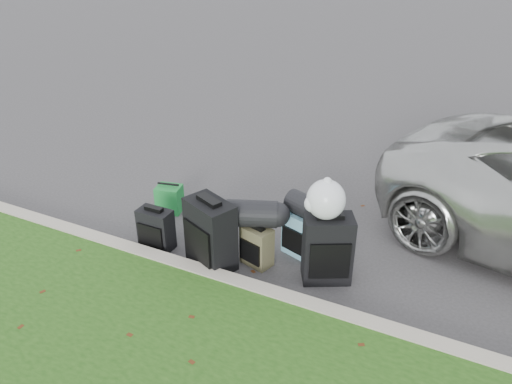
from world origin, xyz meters
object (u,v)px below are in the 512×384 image
at_px(suitcase_olive, 257,246).
at_px(suitcase_large_black_right, 327,249).
at_px(tote_green, 169,199).
at_px(tote_navy, 202,224).
at_px(suitcase_small_black, 156,229).
at_px(suitcase_large_black_left, 211,234).
at_px(suitcase_teal, 299,234).

xyz_separation_m(suitcase_olive, suitcase_large_black_right, (0.81, 0.08, 0.15)).
height_order(tote_green, tote_navy, tote_green).
xyz_separation_m(suitcase_small_black, tote_navy, (0.35, 0.49, -0.11)).
distance_m(suitcase_olive, tote_green, 1.71).
bearing_deg(suitcase_large_black_right, suitcase_large_black_left, 166.93).
relative_size(suitcase_large_black_left, suitcase_olive, 1.72).
height_order(suitcase_olive, suitcase_teal, suitcase_teal).
height_order(suitcase_large_black_left, tote_green, suitcase_large_black_left).
relative_size(suitcase_small_black, suitcase_teal, 0.97).
relative_size(suitcase_small_black, suitcase_large_black_right, 0.66).
bearing_deg(suitcase_large_black_left, suitcase_small_black, -158.09).
xyz_separation_m(suitcase_large_black_left, suitcase_teal, (0.82, 0.65, -0.15)).
relative_size(suitcase_large_black_right, tote_green, 2.11).
bearing_deg(suitcase_olive, tote_navy, -179.98).
height_order(suitcase_small_black, tote_green, suitcase_small_black).
xyz_separation_m(suitcase_large_black_left, suitcase_large_black_right, (1.27, 0.33, -0.02)).
relative_size(suitcase_small_black, tote_navy, 1.69).
xyz_separation_m(suitcase_large_black_left, tote_green, (-1.15, 0.82, -0.23)).
distance_m(suitcase_small_black, suitcase_large_black_right, 2.08).
distance_m(tote_green, tote_navy, 0.79).
distance_m(suitcase_large_black_left, suitcase_teal, 1.06).
bearing_deg(tote_green, suitcase_small_black, -77.84).
xyz_separation_m(suitcase_teal, tote_navy, (-1.25, -0.15, -0.11)).
distance_m(suitcase_small_black, tote_green, 0.89).
xyz_separation_m(suitcase_small_black, suitcase_large_black_right, (2.05, 0.32, 0.14)).
distance_m(suitcase_large_black_right, tote_green, 2.48).
bearing_deg(suitcase_large_black_left, tote_navy, 153.61).
bearing_deg(suitcase_olive, tote_green, 176.36).
relative_size(suitcase_teal, suitcase_large_black_right, 0.68).
distance_m(suitcase_teal, tote_navy, 1.27).
bearing_deg(tote_green, suitcase_large_black_left, -48.07).
height_order(suitcase_large_black_left, suitcase_teal, suitcase_large_black_left).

